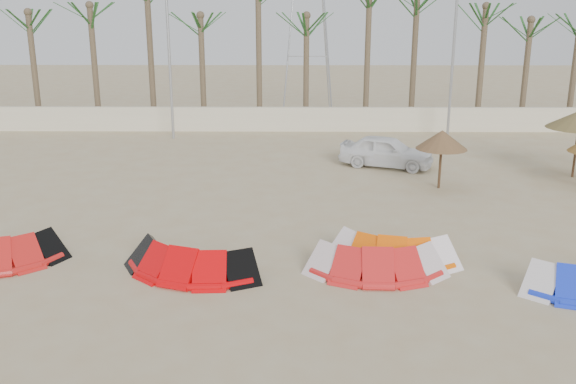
{
  "coord_description": "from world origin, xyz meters",
  "views": [
    {
      "loc": [
        0.17,
        -12.2,
        6.7
      ],
      "look_at": [
        0.0,
        6.0,
        1.3
      ],
      "focal_mm": 40.0,
      "sensor_mm": 36.0,
      "label": 1
    }
  ],
  "objects_px": {
    "kite_orange": "(391,245)",
    "car": "(386,151)",
    "kite_red_right": "(375,255)",
    "kite_red_mid": "(192,255)",
    "kite_red_left": "(3,247)",
    "parasol_left": "(442,140)"
  },
  "relations": [
    {
      "from": "kite_orange",
      "to": "car",
      "type": "relative_size",
      "value": 0.93
    },
    {
      "from": "kite_red_right",
      "to": "car",
      "type": "distance_m",
      "value": 11.13
    },
    {
      "from": "kite_red_mid",
      "to": "car",
      "type": "distance_m",
      "value": 12.79
    },
    {
      "from": "kite_red_left",
      "to": "car",
      "type": "bearing_deg",
      "value": 41.81
    },
    {
      "from": "kite_red_left",
      "to": "kite_red_mid",
      "type": "xyz_separation_m",
      "value": [
        5.15,
        -0.53,
        0.0
      ]
    },
    {
      "from": "kite_red_left",
      "to": "kite_red_right",
      "type": "xyz_separation_m",
      "value": [
        9.89,
        -0.53,
        0.0
      ]
    },
    {
      "from": "kite_orange",
      "to": "parasol_left",
      "type": "height_order",
      "value": "parasol_left"
    },
    {
      "from": "parasol_left",
      "to": "car",
      "type": "xyz_separation_m",
      "value": [
        -1.54,
        3.23,
        -1.18
      ]
    },
    {
      "from": "kite_red_mid",
      "to": "parasol_left",
      "type": "relative_size",
      "value": 1.8
    },
    {
      "from": "kite_orange",
      "to": "parasol_left",
      "type": "relative_size",
      "value": 1.65
    },
    {
      "from": "kite_red_left",
      "to": "parasol_left",
      "type": "bearing_deg",
      "value": 28.63
    },
    {
      "from": "kite_red_right",
      "to": "car",
      "type": "relative_size",
      "value": 0.9
    },
    {
      "from": "kite_orange",
      "to": "parasol_left",
      "type": "xyz_separation_m",
      "value": [
        2.82,
        6.97,
        1.43
      ]
    },
    {
      "from": "car",
      "to": "parasol_left",
      "type": "bearing_deg",
      "value": -133.42
    },
    {
      "from": "kite_red_mid",
      "to": "parasol_left",
      "type": "bearing_deg",
      "value": 43.81
    },
    {
      "from": "kite_red_right",
      "to": "kite_orange",
      "type": "distance_m",
      "value": 0.94
    },
    {
      "from": "kite_red_right",
      "to": "parasol_left",
      "type": "bearing_deg",
      "value": 66.64
    },
    {
      "from": "kite_orange",
      "to": "kite_red_mid",
      "type": "bearing_deg",
      "value": -171.52
    },
    {
      "from": "kite_red_left",
      "to": "parasol_left",
      "type": "distance_m",
      "value": 15.14
    },
    {
      "from": "kite_red_mid",
      "to": "kite_orange",
      "type": "bearing_deg",
      "value": 8.48
    },
    {
      "from": "kite_red_right",
      "to": "kite_red_mid",
      "type": "bearing_deg",
      "value": -179.91
    },
    {
      "from": "parasol_left",
      "to": "car",
      "type": "relative_size",
      "value": 0.56
    }
  ]
}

